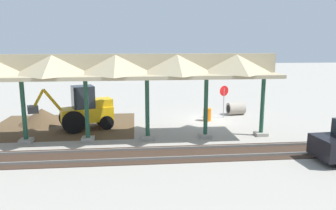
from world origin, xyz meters
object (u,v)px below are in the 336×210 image
(concrete_pipe, at_px, (236,109))
(traffic_barrel, at_px, (207,114))
(stop_sign, at_px, (224,95))
(backhoe, at_px, (85,110))

(concrete_pipe, bearing_deg, traffic_barrel, 33.15)
(stop_sign, xyz_separation_m, concrete_pipe, (-1.24, -0.94, -1.25))
(stop_sign, relative_size, concrete_pipe, 1.74)
(concrete_pipe, bearing_deg, stop_sign, 37.28)
(stop_sign, bearing_deg, concrete_pipe, -142.72)
(backhoe, xyz_separation_m, concrete_pipe, (-10.95, -3.20, -0.79))
(stop_sign, height_order, traffic_barrel, stop_sign)
(stop_sign, xyz_separation_m, traffic_barrel, (1.39, 0.77, -1.28))
(backhoe, distance_m, concrete_pipe, 11.43)
(stop_sign, distance_m, traffic_barrel, 2.04)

